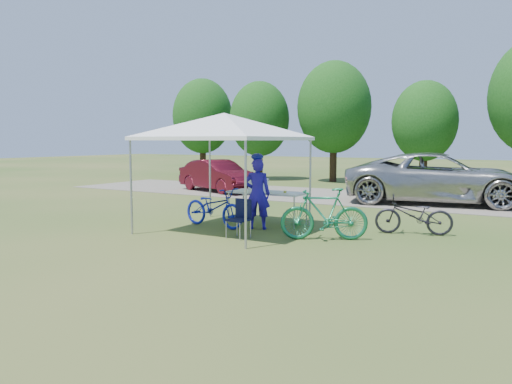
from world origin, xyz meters
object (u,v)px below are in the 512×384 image
folding_chair (241,215)px  bike_dark (414,215)px  cooler (258,185)px  cyclist (257,194)px  bike_green (324,214)px  minivan (439,178)px  bike_blue (214,207)px  folding_table (267,193)px  sedan (218,176)px

folding_chair → bike_dark: bike_dark is taller
folding_chair → cooler: cooler is taller
cooler → cyclist: cyclist is taller
cooler → bike_green: 2.67m
bike_dark → minivan: minivan is taller
cooler → bike_green: cooler is taller
bike_green → bike_dark: bearing=108.8°
cyclist → bike_blue: cyclist is taller
folding_chair → cyclist: cyclist is taller
folding_chair → minivan: size_ratio=0.14×
bike_green → minivan: bearing=145.3°
folding_chair → cyclist: 1.14m
bike_green → folding_table: bearing=-148.6°
folding_table → sedan: bearing=133.6°
bike_green → minivan: size_ratio=0.30×
folding_table → bike_dark: (3.56, 0.33, -0.33)m
bike_blue → sedan: sedan is taller
cooler → bike_blue: size_ratio=0.25×
bike_green → bike_dark: bike_green is taller
folding_chair → bike_green: size_ratio=0.45×
folding_table → sedan: sedan is taller
cyclist → bike_green: size_ratio=0.91×
folding_table → cyclist: bearing=-76.8°
bike_green → minivan: (0.93, 7.55, 0.31)m
bike_dark → sedan: 10.73m
folding_table → bike_dark: bike_dark is taller
bike_blue → cooler: bearing=-20.2°
cyclist → bike_green: bearing=143.1°
folding_chair → bike_green: (1.67, 0.65, 0.07)m
cooler → bike_dark: 3.87m
sedan → bike_dark: bearing=-101.8°
cooler → bike_green: (2.33, -1.24, -0.42)m
bike_green → bike_dark: size_ratio=1.10×
folding_chair → bike_blue: 1.48m
cyclist → sedan: cyclist is taller
minivan → sedan: 8.63m
minivan → folding_chair: bearing=151.8°
cooler → bike_dark: (3.82, 0.33, -0.54)m
folding_table → cooler: bearing=180.0°
sedan → minivan: bearing=-67.8°
folding_chair → sedan: size_ratio=0.21×
folding_chair → minivan: (2.60, 8.20, 0.37)m
bike_blue → sedan: (-4.75, 6.99, 0.18)m
sedan → cooler: bearing=-118.4°
bike_blue → minivan: (3.86, 7.42, 0.38)m
bike_dark → cooler: bearing=-100.7°
bike_blue → cyclist: bearing=-66.9°
bike_green → minivan: 7.61m
minivan → cyclist: bearing=147.9°
bike_dark → sedan: size_ratio=0.43×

